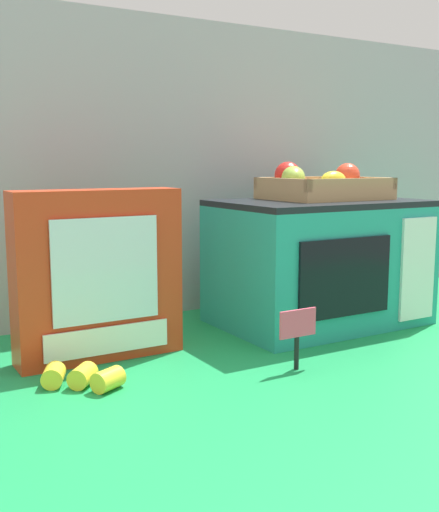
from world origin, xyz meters
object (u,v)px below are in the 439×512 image
cookie_set_box (98,275)px  loose_toy_banana (81,377)px  toy_microwave (319,262)px  price_sign (298,330)px  food_groups_crate (320,187)px

cookie_set_box → loose_toy_banana: bearing=-121.0°
toy_microwave → loose_toy_banana: 0.58m
price_sign → food_groups_crate: bearing=45.6°
food_groups_crate → loose_toy_banana: food_groups_crate is taller
price_sign → loose_toy_banana: 0.35m
toy_microwave → loose_toy_banana: toy_microwave is taller
food_groups_crate → cookie_set_box: (-0.50, -0.03, -0.14)m
cookie_set_box → toy_microwave: bearing=-0.1°
toy_microwave → loose_toy_banana: (-0.55, -0.12, -0.11)m
price_sign → loose_toy_banana: price_sign is taller
loose_toy_banana → food_groups_crate: bearing=15.0°
food_groups_crate → toy_microwave: bearing=-127.4°
food_groups_crate → price_sign: bearing=-134.4°
price_sign → loose_toy_banana: bearing=163.3°
cookie_set_box → price_sign: 0.35m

